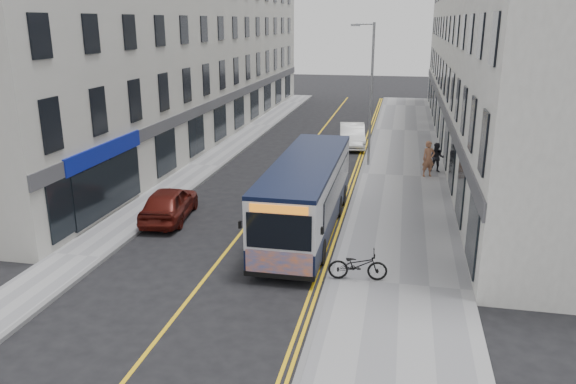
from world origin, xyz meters
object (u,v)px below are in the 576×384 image
at_px(streetlamp, 370,90).
at_px(car_maroon, 169,203).
at_px(bicycle, 358,265).
at_px(car_white, 352,135).
at_px(pedestrian_near, 428,159).
at_px(city_bus, 307,193).
at_px(pedestrian_far, 437,158).

distance_m(streetlamp, car_maroon, 13.63).
height_order(bicycle, car_white, car_white).
height_order(streetlamp, pedestrian_near, streetlamp).
bearing_deg(car_maroon, streetlamp, -132.01).
xyz_separation_m(streetlamp, city_bus, (-1.66, -10.93, -2.77)).
bearing_deg(car_maroon, city_bus, 171.26).
bearing_deg(car_white, bicycle, -91.02).
xyz_separation_m(bicycle, car_maroon, (-8.32, 4.44, 0.10)).
height_order(streetlamp, car_maroon, streetlamp).
height_order(streetlamp, car_white, streetlamp).
xyz_separation_m(bicycle, car_white, (-2.10, 20.32, 0.14)).
height_order(city_bus, pedestrian_near, city_bus).
relative_size(city_bus, pedestrian_near, 5.30).
height_order(streetlamp, city_bus, streetlamp).
bearing_deg(bicycle, city_bus, 23.24).
distance_m(streetlamp, pedestrian_far, 5.24).
height_order(city_bus, car_maroon, city_bus).
distance_m(pedestrian_far, car_white, 7.97).
relative_size(streetlamp, car_maroon, 1.90).
bearing_deg(bicycle, streetlamp, -3.49).
bearing_deg(streetlamp, pedestrian_far, -13.17).
relative_size(bicycle, car_maroon, 0.45).
relative_size(city_bus, bicycle, 5.37).
relative_size(streetlamp, city_bus, 0.79).
xyz_separation_m(pedestrian_near, car_maroon, (-10.91, -8.81, -0.36)).
distance_m(city_bus, bicycle, 4.98).
xyz_separation_m(city_bus, pedestrian_near, (5.00, 9.01, -0.53)).
xyz_separation_m(streetlamp, car_white, (-1.36, 5.15, -3.63)).
bearing_deg(car_maroon, pedestrian_far, -146.02).
bearing_deg(pedestrian_near, car_white, 100.04).
height_order(city_bus, bicycle, city_bus).
xyz_separation_m(pedestrian_near, pedestrian_far, (0.49, 1.02, -0.15)).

